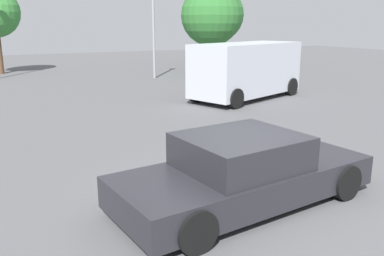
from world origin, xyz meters
TOP-DOWN VIEW (x-y plane):
  - ground_plane at (0.00, 0.00)m, footprint 80.00×80.00m
  - sedan_foreground at (0.03, -0.09)m, footprint 4.79×2.38m
  - dog at (1.68, 2.92)m, footprint 0.41×0.52m
  - van_white at (5.96, 8.51)m, footprint 5.62×3.70m
  - light_post_far at (5.05, 16.49)m, footprint 0.44×0.44m
  - tree_back_left at (13.19, 23.36)m, footprint 4.29×4.29m
  - tree_back_right at (9.24, 17.29)m, footprint 3.77×3.77m

SIDE VIEW (x-z plane):
  - ground_plane at x=0.00m, z-range 0.00..0.00m
  - dog at x=1.68m, z-range 0.05..0.45m
  - sedan_foreground at x=0.03m, z-range -0.05..1.19m
  - van_white at x=5.96m, z-range 0.09..2.38m
  - tree_back_right at x=9.24m, z-range 0.83..6.28m
  - light_post_far at x=5.05m, z-range 1.05..6.42m
  - tree_back_left at x=13.19m, z-range 0.81..6.73m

